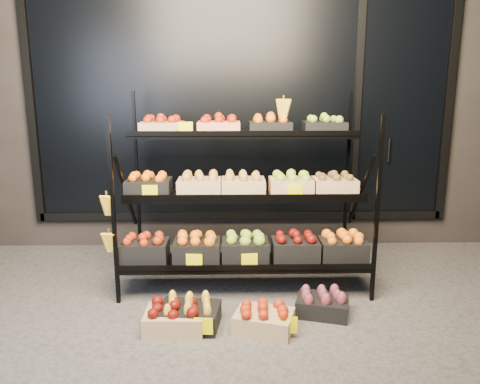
{
  "coord_description": "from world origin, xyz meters",
  "views": [
    {
      "loc": [
        -0.12,
        -3.32,
        1.7
      ],
      "look_at": [
        -0.04,
        0.55,
        0.83
      ],
      "focal_mm": 35.0,
      "sensor_mm": 36.0,
      "label": 1
    }
  ],
  "objects_px": {
    "floor_crate_left": "(175,317)",
    "floor_crate_midright": "(264,318)",
    "floor_crate_midleft": "(189,313)",
    "display_rack": "(243,195)"
  },
  "relations": [
    {
      "from": "floor_crate_midleft",
      "to": "floor_crate_left",
      "type": "bearing_deg",
      "value": -146.48
    },
    {
      "from": "display_rack",
      "to": "floor_crate_midright",
      "type": "bearing_deg",
      "value": -81.87
    },
    {
      "from": "display_rack",
      "to": "floor_crate_midleft",
      "type": "height_order",
      "value": "display_rack"
    },
    {
      "from": "display_rack",
      "to": "floor_crate_midleft",
      "type": "relative_size",
      "value": 4.65
    },
    {
      "from": "display_rack",
      "to": "floor_crate_midright",
      "type": "distance_m",
      "value": 1.13
    },
    {
      "from": "display_rack",
      "to": "floor_crate_midright",
      "type": "xyz_separation_m",
      "value": [
        0.13,
        -0.88,
        -0.69
      ]
    },
    {
      "from": "display_rack",
      "to": "floor_crate_midleft",
      "type": "bearing_deg",
      "value": -117.02
    },
    {
      "from": "floor_crate_left",
      "to": "floor_crate_midright",
      "type": "xyz_separation_m",
      "value": [
        0.64,
        -0.03,
        -0.0
      ]
    },
    {
      "from": "floor_crate_midleft",
      "to": "floor_crate_midright",
      "type": "relative_size",
      "value": 1.0
    },
    {
      "from": "floor_crate_left",
      "to": "floor_crate_midleft",
      "type": "xyz_separation_m",
      "value": [
        0.1,
        0.05,
        0.0
      ]
    }
  ]
}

